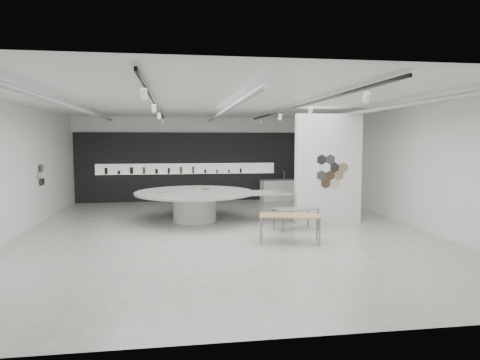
{
  "coord_description": "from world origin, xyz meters",
  "views": [
    {
      "loc": [
        -1.47,
        -12.53,
        2.72
      ],
      "look_at": [
        0.58,
        1.2,
        1.45
      ],
      "focal_mm": 32.0,
      "sensor_mm": 36.0,
      "label": 1
    }
  ],
  "objects": [
    {
      "name": "kitchen_counter",
      "position": [
        3.18,
        6.52,
        0.48
      ],
      "size": [
        1.77,
        0.88,
        1.33
      ],
      "rotation": [
        0.0,
        0.0,
        0.13
      ],
      "color": "white",
      "rests_on": "ground"
    },
    {
      "name": "room",
      "position": [
        -0.09,
        -0.0,
        2.07
      ],
      "size": [
        12.02,
        14.02,
        3.82
      ],
      "color": "beige",
      "rests_on": "ground"
    },
    {
      "name": "sample_table_wood",
      "position": [
        1.51,
        -1.54,
        0.69
      ],
      "size": [
        1.74,
        1.14,
        0.75
      ],
      "rotation": [
        0.0,
        0.0,
        -0.23
      ],
      "color": "tan",
      "rests_on": "ground"
    },
    {
      "name": "back_wall_display",
      "position": [
        -0.08,
        6.93,
        1.54
      ],
      "size": [
        11.8,
        0.27,
        3.1
      ],
      "color": "black",
      "rests_on": "ground"
    },
    {
      "name": "display_island",
      "position": [
        -0.79,
        1.88,
        0.67
      ],
      "size": [
        5.3,
        4.24,
        1.03
      ],
      "rotation": [
        0.0,
        0.0,
        0.06
      ],
      "color": "white",
      "rests_on": "ground"
    },
    {
      "name": "sample_table_stone",
      "position": [
        2.14,
        0.04,
        0.61
      ],
      "size": [
        1.41,
        0.93,
        0.66
      ],
      "rotation": [
        0.0,
        0.0,
        0.24
      ],
      "color": "gray",
      "rests_on": "ground"
    },
    {
      "name": "partition_column",
      "position": [
        3.5,
        1.0,
        1.8
      ],
      "size": [
        2.2,
        0.38,
        3.6
      ],
      "color": "white",
      "rests_on": "ground"
    }
  ]
}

